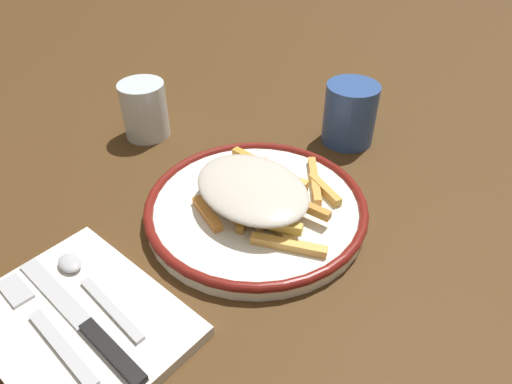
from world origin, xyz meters
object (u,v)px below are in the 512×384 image
at_px(plate, 256,207).
at_px(fries_heap, 255,190).
at_px(napkin, 80,322).
at_px(fork, 45,326).
at_px(knife, 88,327).
at_px(spoon, 85,280).
at_px(coffee_mug, 350,113).
at_px(water_glass, 145,110).

bearing_deg(plate, fries_heap, 143.54).
bearing_deg(napkin, fork, 156.53).
bearing_deg(knife, spoon, 62.65).
bearing_deg(coffee_mug, napkin, -178.48).
distance_m(plate, coffee_mug, 0.24).
distance_m(fries_heap, water_glass, 0.26).
relative_size(plate, coffee_mug, 2.58).
height_order(plate, spoon, same).
distance_m(spoon, coffee_mug, 0.45).
relative_size(spoon, water_glass, 1.72).
distance_m(napkin, spoon, 0.05).
bearing_deg(spoon, plate, -11.55).
distance_m(fries_heap, napkin, 0.25).
bearing_deg(coffee_mug, water_glass, 131.04).
relative_size(plate, fork, 1.61).
xyz_separation_m(spoon, water_glass, (0.24, 0.22, 0.03)).
relative_size(plate, water_glass, 3.20).
height_order(plate, knife, plate).
relative_size(fork, spoon, 1.16).
xyz_separation_m(plate, water_glass, (0.02, 0.26, 0.03)).
distance_m(napkin, knife, 0.02).
height_order(fries_heap, water_glass, water_glass).
height_order(plate, fries_heap, fries_heap).
distance_m(knife, water_glass, 0.38).
xyz_separation_m(fork, water_glass, (0.29, 0.24, 0.03)).
height_order(fries_heap, coffee_mug, coffee_mug).
relative_size(napkin, coffee_mug, 1.99).
distance_m(fork, water_glass, 0.38).
distance_m(napkin, coffee_mug, 0.48).
bearing_deg(fries_heap, knife, -177.47).
relative_size(napkin, fork, 1.24).
bearing_deg(fork, spoon, 21.91).
distance_m(napkin, water_glass, 0.37).
bearing_deg(water_glass, coffee_mug, -48.96).
bearing_deg(coffee_mug, fork, -179.95).
distance_m(fork, coffee_mug, 0.51).
distance_m(water_glass, coffee_mug, 0.32).
height_order(fries_heap, fork, fries_heap).
xyz_separation_m(knife, spoon, (0.03, 0.05, 0.00)).
distance_m(fork, spoon, 0.06).
height_order(plate, water_glass, water_glass).
distance_m(knife, spoon, 0.06).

